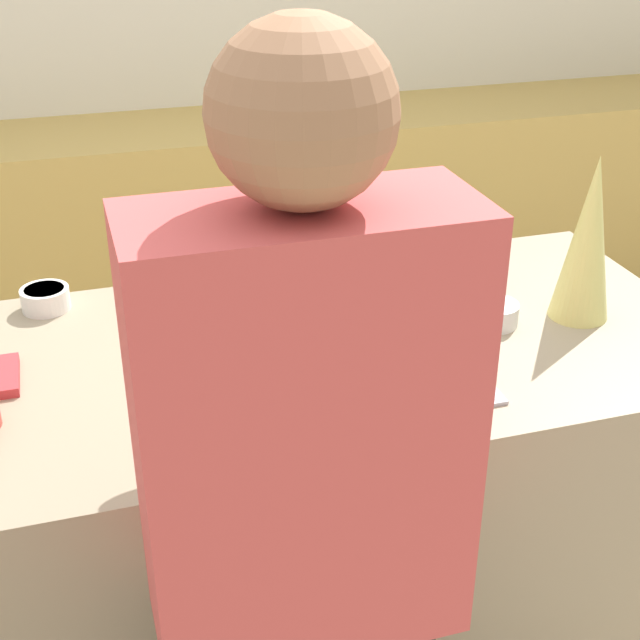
# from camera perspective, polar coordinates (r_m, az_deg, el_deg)

# --- Properties ---
(wall_back) EXTENTS (8.00, 0.05, 2.60)m
(wall_back) POSITION_cam_1_polar(r_m,az_deg,el_deg) (3.89, -10.91, 18.85)
(wall_back) COLOR white
(wall_back) RESTS_ON ground_plane
(back_cabinet_block) EXTENTS (6.00, 0.60, 0.91)m
(back_cabinet_block) POSITION_cam_1_polar(r_m,az_deg,el_deg) (3.79, -9.18, 5.48)
(back_cabinet_block) COLOR tan
(back_cabinet_block) RESTS_ON ground_plane
(kitchen_island) EXTENTS (1.80, 0.84, 0.93)m
(kitchen_island) POSITION_cam_1_polar(r_m,az_deg,el_deg) (2.15, -1.31, -12.74)
(kitchen_island) COLOR gray
(kitchen_island) RESTS_ON ground_plane
(baking_tray) EXTENTS (0.45, 0.29, 0.01)m
(baking_tray) POSITION_cam_1_polar(r_m,az_deg,el_deg) (1.76, 3.27, -4.01)
(baking_tray) COLOR #B2B2BC
(baking_tray) RESTS_ON kitchen_island
(gingerbread_house) EXTENTS (0.17, 0.17, 0.30)m
(gingerbread_house) POSITION_cam_1_polar(r_m,az_deg,el_deg) (1.70, 3.39, -0.57)
(gingerbread_house) COLOR brown
(gingerbread_house) RESTS_ON baking_tray
(decorative_tree) EXTENTS (0.13, 0.13, 0.37)m
(decorative_tree) POSITION_cam_1_polar(r_m,az_deg,el_deg) (2.02, 16.80, 5.00)
(decorative_tree) COLOR #DBD675
(decorative_tree) RESTS_ON kitchen_island
(candy_bowl_near_tray_left) EXTENTS (0.11, 0.11, 0.05)m
(candy_bowl_near_tray_left) POSITION_cam_1_polar(r_m,az_deg,el_deg) (2.00, 11.02, 0.47)
(candy_bowl_near_tray_left) COLOR white
(candy_bowl_near_tray_left) RESTS_ON kitchen_island
(candy_bowl_center_rear) EXTENTS (0.11, 0.11, 0.05)m
(candy_bowl_center_rear) POSITION_cam_1_polar(r_m,az_deg,el_deg) (1.94, -4.95, -0.15)
(candy_bowl_center_rear) COLOR white
(candy_bowl_center_rear) RESTS_ON kitchen_island
(candy_bowl_beside_tree) EXTENTS (0.13, 0.13, 0.04)m
(candy_bowl_beside_tree) POSITION_cam_1_polar(r_m,az_deg,el_deg) (2.20, 3.35, 3.46)
(candy_bowl_beside_tree) COLOR white
(candy_bowl_beside_tree) RESTS_ON kitchen_island
(candy_bowl_far_right) EXTENTS (0.11, 0.11, 0.05)m
(candy_bowl_far_right) POSITION_cam_1_polar(r_m,az_deg,el_deg) (2.13, -17.18, 1.37)
(candy_bowl_far_right) COLOR white
(candy_bowl_far_right) RESTS_ON kitchen_island
(person) EXTENTS (0.45, 0.56, 1.71)m
(person) POSITION_cam_1_polar(r_m,az_deg,el_deg) (1.39, -0.93, -16.64)
(person) COLOR #333338
(person) RESTS_ON ground_plane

